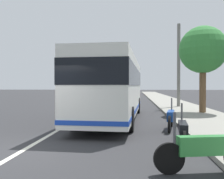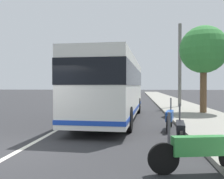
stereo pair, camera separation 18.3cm
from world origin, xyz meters
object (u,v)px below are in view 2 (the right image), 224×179
(motorcycle_by_tree, at_px, (180,130))
(utility_pole, at_px, (180,66))
(car_behind_bus, at_px, (135,91))
(car_side_street, at_px, (93,94))
(coach_bus, at_px, (114,86))
(motorcycle_nearest_curb, at_px, (199,150))
(car_ahead_same_lane, at_px, (115,91))
(motorcycle_mid_row, at_px, (170,118))
(roadside_tree_mid_block, at_px, (204,50))

(motorcycle_by_tree, height_order, utility_pole, utility_pole)
(car_behind_bus, distance_m, car_side_street, 17.85)
(coach_bus, bearing_deg, car_side_street, 16.87)
(motorcycle_nearest_curb, height_order, car_ahead_same_lane, car_ahead_same_lane)
(motorcycle_nearest_curb, relative_size, utility_pole, 0.31)
(car_side_street, bearing_deg, car_behind_bus, 160.69)
(motorcycle_nearest_curb, xyz_separation_m, motorcycle_mid_row, (5.17, -0.04, 0.01))
(car_side_street, height_order, car_ahead_same_lane, car_side_street)
(motorcycle_nearest_curb, xyz_separation_m, motorcycle_by_tree, (2.53, -0.04, -0.03))
(car_behind_bus, xyz_separation_m, car_ahead_same_lane, (7.15, 4.69, 0.02))
(motorcycle_by_tree, bearing_deg, coach_bus, 33.09)
(motorcycle_nearest_curb, relative_size, car_ahead_same_lane, 0.45)
(motorcycle_by_tree, distance_m, car_behind_bus, 41.81)
(car_ahead_same_lane, bearing_deg, coach_bus, 1.41)
(coach_bus, height_order, motorcycle_by_tree, coach_bus)
(car_behind_bus, height_order, roadside_tree_mid_block, roadside_tree_mid_block)
(car_behind_bus, bearing_deg, motorcycle_by_tree, -178.84)
(coach_bus, height_order, car_behind_bus, coach_bus)
(motorcycle_by_tree, distance_m, roadside_tree_mid_block, 9.51)
(motorcycle_by_tree, xyz_separation_m, motorcycle_mid_row, (2.64, -0.00, 0.04))
(car_behind_bus, relative_size, utility_pole, 0.69)
(motorcycle_nearest_curb, distance_m, utility_pole, 15.90)
(car_side_street, height_order, roadside_tree_mid_block, roadside_tree_mid_block)
(motorcycle_by_tree, height_order, car_behind_bus, car_behind_bus)
(coach_bus, relative_size, motorcycle_mid_row, 4.89)
(motorcycle_by_tree, distance_m, utility_pole, 13.45)
(motorcycle_nearest_curb, bearing_deg, roadside_tree_mid_block, -115.98)
(car_side_street, distance_m, utility_pole, 15.36)
(motorcycle_by_tree, xyz_separation_m, roadside_tree_mid_block, (8.35, -2.79, 3.60))
(coach_bus, xyz_separation_m, motorcycle_by_tree, (-5.42, -2.59, -1.38))
(motorcycle_nearest_curb, distance_m, roadside_tree_mid_block, 11.79)
(car_behind_bus, xyz_separation_m, utility_pole, (-28.82, -3.92, 2.74))
(motorcycle_by_tree, height_order, motorcycle_mid_row, motorcycle_mid_row)
(car_ahead_same_lane, bearing_deg, motorcycle_by_tree, 3.85)
(car_ahead_same_lane, height_order, utility_pole, utility_pole)
(car_behind_bus, bearing_deg, motorcycle_nearest_curb, -179.03)
(car_side_street, bearing_deg, motorcycle_by_tree, 15.06)
(coach_bus, xyz_separation_m, motorcycle_mid_row, (-2.77, -2.60, -1.34))
(roadside_tree_mid_block, bearing_deg, motorcycle_by_tree, 161.56)
(car_behind_bus, distance_m, car_ahead_same_lane, 8.55)
(motorcycle_nearest_curb, bearing_deg, car_side_street, -86.47)
(car_ahead_same_lane, distance_m, utility_pole, 37.09)
(motorcycle_nearest_curb, xyz_separation_m, car_behind_bus, (44.29, 1.80, 0.22))
(motorcycle_by_tree, bearing_deg, car_side_street, 23.98)
(coach_bus, distance_m, motorcycle_nearest_curb, 8.45)
(motorcycle_nearest_curb, distance_m, car_ahead_same_lane, 51.86)
(car_side_street, relative_size, car_ahead_same_lane, 0.88)
(motorcycle_by_tree, height_order, car_ahead_same_lane, car_ahead_same_lane)
(motorcycle_by_tree, relative_size, utility_pole, 0.32)
(motorcycle_nearest_curb, xyz_separation_m, car_ahead_same_lane, (51.45, 6.49, 0.24))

